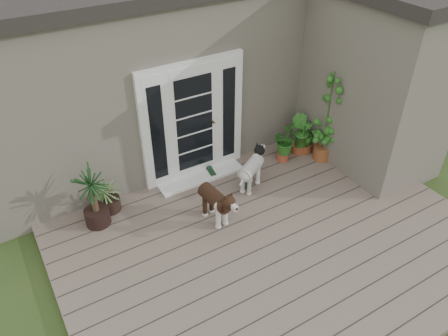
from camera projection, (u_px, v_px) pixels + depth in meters
deck at (275, 245)px, 6.59m from camera, size 6.20×4.60×0.12m
house_main at (154, 59)px, 8.67m from camera, size 7.40×4.00×3.10m
house_wing at (376, 85)px, 7.69m from camera, size 1.60×2.40×3.10m
door_unit at (193, 121)px, 7.37m from camera, size 1.90×0.14×2.15m
door_step at (201, 176)px, 7.85m from camera, size 1.60×0.40×0.05m
brindle_dog at (215, 204)px, 6.76m from camera, size 0.43×0.83×0.66m
white_dog at (251, 173)px, 7.44m from camera, size 0.82×0.67×0.63m
spider_plant at (108, 195)px, 6.98m from camera, size 0.75×0.75×0.61m
yucca at (93, 197)px, 6.58m from camera, size 0.94×0.94×1.08m
herb_a at (284, 145)px, 8.15m from camera, size 0.69×0.69×0.64m
herb_b at (299, 139)px, 8.37m from camera, size 0.51×0.51×0.58m
herb_c at (306, 140)px, 8.43m from camera, size 0.43×0.43×0.51m
sapling at (328, 116)px, 7.84m from camera, size 0.69×0.69×1.83m
clog_left at (211, 172)px, 7.93m from camera, size 0.19×0.32×0.09m
clog_right at (247, 181)px, 7.71m from camera, size 0.33×0.36×0.10m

